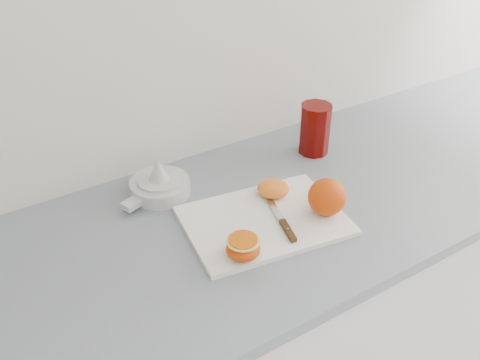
# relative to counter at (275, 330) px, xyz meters

# --- Properties ---
(counter) EXTENTS (2.57, 0.64, 0.89)m
(counter) POSITION_rel_counter_xyz_m (0.00, 0.00, 0.00)
(counter) COLOR white
(counter) RESTS_ON ground
(cutting_board) EXTENTS (0.38, 0.30, 0.01)m
(cutting_board) POSITION_rel_counter_xyz_m (-0.08, -0.04, 0.45)
(cutting_board) COLOR white
(cutting_board) RESTS_ON counter
(whole_orange) EXTENTS (0.09, 0.09, 0.09)m
(whole_orange) POSITION_rel_counter_xyz_m (0.05, -0.10, 0.50)
(whole_orange) COLOR #F83C00
(whole_orange) RESTS_ON cutting_board
(half_orange) EXTENTS (0.07, 0.07, 0.04)m
(half_orange) POSITION_rel_counter_xyz_m (-0.19, -0.12, 0.48)
(half_orange) COLOR #F83C00
(half_orange) RESTS_ON cutting_board
(squeezed_shell) EXTENTS (0.07, 0.07, 0.03)m
(squeezed_shell) POSITION_rel_counter_xyz_m (-0.01, 0.02, 0.47)
(squeezed_shell) COLOR orange
(squeezed_shell) RESTS_ON cutting_board
(paring_knife) EXTENTS (0.06, 0.16, 0.01)m
(paring_knife) POSITION_rel_counter_xyz_m (-0.06, -0.10, 0.46)
(paring_knife) COLOR #412C12
(paring_knife) RESTS_ON cutting_board
(citrus_juicer) EXTENTS (0.18, 0.14, 0.10)m
(citrus_juicer) POSITION_rel_counter_xyz_m (-0.23, 0.18, 0.47)
(citrus_juicer) COLOR silver
(citrus_juicer) RESTS_ON counter
(red_tumbler) EXTENTS (0.08, 0.08, 0.14)m
(red_tumbler) POSITION_rel_counter_xyz_m (0.21, 0.15, 0.51)
(red_tumbler) COLOR #5B0402
(red_tumbler) RESTS_ON counter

